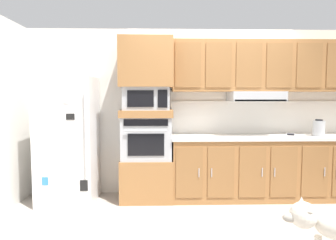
{
  "coord_description": "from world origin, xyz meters",
  "views": [
    {
      "loc": [
        -0.77,
        -3.69,
        1.5
      ],
      "look_at": [
        -0.66,
        0.31,
        1.19
      ],
      "focal_mm": 33.17,
      "sensor_mm": 36.0,
      "label": 1
    }
  ],
  "objects_px": {
    "screwdriver": "(291,134)",
    "microwave": "(147,98)",
    "refrigerator": "(68,140)",
    "electric_kettle": "(319,128)",
    "dog": "(334,225)",
    "built_in_oven": "(147,137)"
  },
  "relations": [
    {
      "from": "built_in_oven",
      "to": "screwdriver",
      "type": "distance_m",
      "value": 2.11
    },
    {
      "from": "electric_kettle",
      "to": "dog",
      "type": "height_order",
      "value": "electric_kettle"
    },
    {
      "from": "built_in_oven",
      "to": "electric_kettle",
      "type": "distance_m",
      "value": 2.49
    },
    {
      "from": "microwave",
      "to": "electric_kettle",
      "type": "xyz_separation_m",
      "value": [
        2.48,
        -0.05,
        -0.43
      ]
    },
    {
      "from": "screwdriver",
      "to": "microwave",
      "type": "bearing_deg",
      "value": -178.9
    },
    {
      "from": "dog",
      "to": "microwave",
      "type": "bearing_deg",
      "value": -51.36
    },
    {
      "from": "refrigerator",
      "to": "screwdriver",
      "type": "bearing_deg",
      "value": 1.92
    },
    {
      "from": "screwdriver",
      "to": "refrigerator",
      "type": "bearing_deg",
      "value": -178.08
    },
    {
      "from": "refrigerator",
      "to": "dog",
      "type": "height_order",
      "value": "refrigerator"
    },
    {
      "from": "refrigerator",
      "to": "screwdriver",
      "type": "relative_size",
      "value": 10.92
    },
    {
      "from": "microwave",
      "to": "electric_kettle",
      "type": "bearing_deg",
      "value": -1.09
    },
    {
      "from": "microwave",
      "to": "electric_kettle",
      "type": "relative_size",
      "value": 2.68
    },
    {
      "from": "refrigerator",
      "to": "built_in_oven",
      "type": "bearing_deg",
      "value": 3.5
    },
    {
      "from": "refrigerator",
      "to": "electric_kettle",
      "type": "xyz_separation_m",
      "value": [
        3.59,
        0.02,
        0.15
      ]
    },
    {
      "from": "refrigerator",
      "to": "screwdriver",
      "type": "distance_m",
      "value": 3.22
    },
    {
      "from": "electric_kettle",
      "to": "built_in_oven",
      "type": "bearing_deg",
      "value": 178.91
    },
    {
      "from": "microwave",
      "to": "screwdriver",
      "type": "distance_m",
      "value": 2.18
    },
    {
      "from": "refrigerator",
      "to": "electric_kettle",
      "type": "relative_size",
      "value": 7.33
    },
    {
      "from": "built_in_oven",
      "to": "microwave",
      "type": "distance_m",
      "value": 0.56
    },
    {
      "from": "screwdriver",
      "to": "dog",
      "type": "xyz_separation_m",
      "value": [
        -0.53,
        -2.1,
        -0.48
      ]
    },
    {
      "from": "built_in_oven",
      "to": "screwdriver",
      "type": "bearing_deg",
      "value": 1.1
    },
    {
      "from": "refrigerator",
      "to": "built_in_oven",
      "type": "relative_size",
      "value": 2.51
    }
  ]
}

